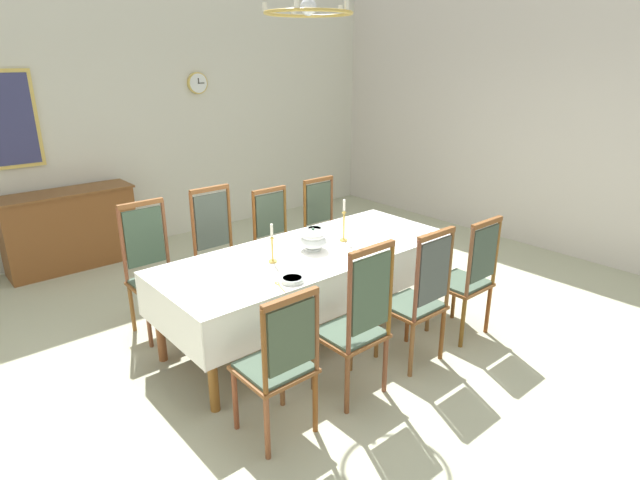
{
  "coord_description": "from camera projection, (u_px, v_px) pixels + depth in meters",
  "views": [
    {
      "loc": [
        -2.63,
        -3.15,
        2.34
      ],
      "look_at": [
        0.08,
        0.01,
        0.86
      ],
      "focal_mm": 29.21,
      "sensor_mm": 36.0,
      "label": 1
    }
  ],
  "objects": [
    {
      "name": "chair_south_c",
      "position": [
        419.0,
        297.0,
        4.03
      ],
      "size": [
        0.44,
        0.42,
        1.14
      ],
      "color": "brown",
      "rests_on": "ground"
    },
    {
      "name": "chair_north_a",
      "position": [
        153.0,
        269.0,
        4.53
      ],
      "size": [
        0.44,
        0.42,
        1.17
      ],
      "rotation": [
        0.0,
        0.0,
        3.14
      ],
      "color": "brown",
      "rests_on": "ground"
    },
    {
      "name": "chair_south_d",
      "position": [
        468.0,
        276.0,
        4.44
      ],
      "size": [
        0.44,
        0.42,
        1.09
      ],
      "color": "brown",
      "rests_on": "ground"
    },
    {
      "name": "spoon_secondary",
      "position": [
        427.0,
        231.0,
        4.92
      ],
      "size": [
        0.03,
        0.18,
        0.01
      ],
      "rotation": [
        0.0,
        0.0,
        0.06
      ],
      "color": "gold",
      "rests_on": "tablecloth"
    },
    {
      "name": "bowl_far_left",
      "position": [
        315.0,
        229.0,
        4.91
      ],
      "size": [
        0.15,
        0.15,
        0.04
      ],
      "color": "silver",
      "rests_on": "tablecloth"
    },
    {
      "name": "chair_south_b",
      "position": [
        357.0,
        322.0,
        3.61
      ],
      "size": [
        0.44,
        0.42,
        1.19
      ],
      "color": "brown",
      "rests_on": "ground"
    },
    {
      "name": "chair_south_a",
      "position": [
        279.0,
        362.0,
        3.23
      ],
      "size": [
        0.44,
        0.42,
        1.05
      ],
      "color": "brown",
      "rests_on": "ground"
    },
    {
      "name": "mounted_clock",
      "position": [
        197.0,
        83.0,
        6.8
      ],
      "size": [
        0.27,
        0.06,
        0.27
      ],
      "color": "#D1B251"
    },
    {
      "name": "chair_north_d",
      "position": [
        326.0,
        226.0,
        5.77
      ],
      "size": [
        0.44,
        0.42,
        1.08
      ],
      "rotation": [
        0.0,
        0.0,
        3.14
      ],
      "color": "brown",
      "rests_on": "ground"
    },
    {
      "name": "back_wall",
      "position": [
        141.0,
        113.0,
        6.49
      ],
      "size": [
        7.24,
        0.08,
        3.32
      ],
      "primitive_type": "cube",
      "color": "beige",
      "rests_on": "ground"
    },
    {
      "name": "chandelier",
      "position": [
        308.0,
        11.0,
        3.8
      ],
      "size": [
        0.66,
        0.66,
        0.66
      ],
      "color": "gold"
    },
    {
      "name": "dining_table",
      "position": [
        310.0,
        259.0,
        4.45
      ],
      "size": [
        2.63,
        1.04,
        0.77
      ],
      "color": "brown",
      "rests_on": "ground"
    },
    {
      "name": "ground",
      "position": [
        314.0,
        335.0,
        4.66
      ],
      "size": [
        7.24,
        6.61,
        0.04
      ],
      "primitive_type": "cube",
      "color": "#AFB193"
    },
    {
      "name": "soup_tureen",
      "position": [
        313.0,
        239.0,
        4.42
      ],
      "size": [
        0.24,
        0.24,
        0.2
      ],
      "color": "silver",
      "rests_on": "tablecloth"
    },
    {
      "name": "bowl_near_right",
      "position": [
        421.0,
        232.0,
        4.82
      ],
      "size": [
        0.19,
        0.19,
        0.04
      ],
      "color": "silver",
      "rests_on": "tablecloth"
    },
    {
      "name": "chair_north_c",
      "position": [
        278.0,
        239.0,
        5.36
      ],
      "size": [
        0.44,
        0.42,
        1.07
      ],
      "rotation": [
        0.0,
        0.0,
        3.14
      ],
      "color": "brown",
      "rests_on": "ground"
    },
    {
      "name": "chair_north_b",
      "position": [
        220.0,
        250.0,
        4.94
      ],
      "size": [
        0.44,
        0.42,
        1.19
      ],
      "rotation": [
        0.0,
        0.0,
        3.14
      ],
      "color": "brown",
      "rests_on": "ground"
    },
    {
      "name": "candlestick_west",
      "position": [
        272.0,
        247.0,
        4.15
      ],
      "size": [
        0.07,
        0.07,
        0.32
      ],
      "color": "gold",
      "rests_on": "tablecloth"
    },
    {
      "name": "spoon_primary",
      "position": [
        278.0,
        284.0,
        3.77
      ],
      "size": [
        0.06,
        0.17,
        0.01
      ],
      "rotation": [
        0.0,
        0.0,
        -0.29
      ],
      "color": "gold",
      "rests_on": "tablecloth"
    },
    {
      "name": "right_wall",
      "position": [
        543.0,
        114.0,
        6.34
      ],
      "size": [
        0.08,
        6.61,
        3.32
      ],
      "primitive_type": "cube",
      "color": "beige",
      "rests_on": "ground"
    },
    {
      "name": "sideboard",
      "position": [
        70.0,
        229.0,
        5.98
      ],
      "size": [
        1.44,
        0.48,
        0.9
      ],
      "rotation": [
        0.0,
        0.0,
        3.14
      ],
      "color": "brown",
      "rests_on": "ground"
    },
    {
      "name": "bowl_near_left",
      "position": [
        292.0,
        279.0,
        3.81
      ],
      "size": [
        0.17,
        0.17,
        0.04
      ],
      "color": "silver",
      "rests_on": "tablecloth"
    },
    {
      "name": "tablecloth",
      "position": [
        310.0,
        261.0,
        4.46
      ],
      "size": [
        2.65,
        1.06,
        0.37
      ],
      "color": "white",
      "rests_on": "dining_table"
    },
    {
      "name": "candlestick_east",
      "position": [
        344.0,
        224.0,
        4.62
      ],
      "size": [
        0.07,
        0.07,
        0.38
      ],
      "color": "gold",
      "rests_on": "tablecloth"
    }
  ]
}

